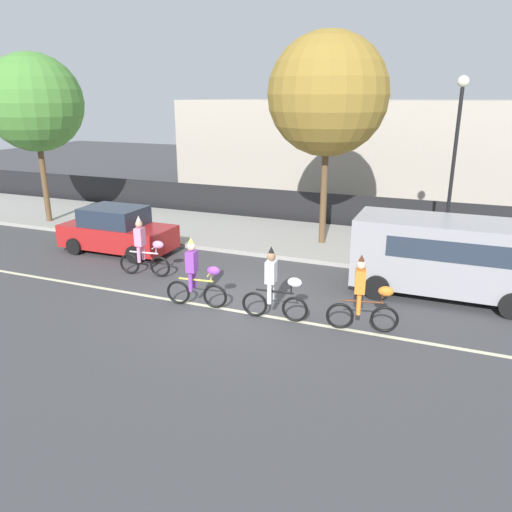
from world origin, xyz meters
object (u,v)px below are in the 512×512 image
Objects in this scene: parked_van_grey at (450,253)px; parked_car_red at (117,231)px; parade_cyclist_pink at (144,250)px; parade_cyclist_zebra at (275,288)px; parade_cyclist_orange at (364,298)px; street_lamp_post at (456,142)px; parade_cyclist_purple at (196,277)px.

parked_van_grey reaches higher than parked_car_red.
parade_cyclist_pink is 5.12m from parade_cyclist_zebra.
parked_van_grey is 1.22× the size of parked_car_red.
parade_cyclist_orange is (2.16, 0.19, 0.00)m from parade_cyclist_zebra.
parade_cyclist_pink is 2.94m from parked_car_red.
parked_van_grey is at bearing 0.03° from parked_car_red.
parade_cyclist_zebra is 8.31m from street_lamp_post.
parade_cyclist_purple and parade_cyclist_orange have the same top height.
street_lamp_post is at bearing 76.74° from parade_cyclist_orange.
street_lamp_post is at bearing 93.91° from parked_van_grey.
street_lamp_post reaches higher than parade_cyclist_orange.
parade_cyclist_zebra is at bearing -140.20° from parked_van_grey.
parade_cyclist_purple is 7.00m from parked_van_grey.
parade_cyclist_pink is at bearing 162.80° from parade_cyclist_zebra.
parade_cyclist_zebra is 0.47× the size of parked_car_red.
parade_cyclist_zebra is at bearing -17.20° from parade_cyclist_pink.
parade_cyclist_pink and parade_cyclist_zebra have the same top height.
parade_cyclist_pink is at bearing -148.72° from street_lamp_post.
parked_van_grey is 4.39m from street_lamp_post.
street_lamp_post is at bearing 17.54° from parked_car_red.
parked_van_grey is at bearing 11.34° from parade_cyclist_pink.
parade_cyclist_pink is at bearing 150.29° from parade_cyclist_purple.
parade_cyclist_purple is 0.38× the size of parked_van_grey.
parade_cyclist_orange is (7.05, -1.32, 0.00)m from parade_cyclist_pink.
parade_cyclist_zebra is (4.89, -1.51, 0.00)m from parade_cyclist_pink.
parked_car_red is at bearing 161.81° from parade_cyclist_orange.
parade_cyclist_zebra is at bearing -174.99° from parade_cyclist_orange.
parade_cyclist_pink and parade_cyclist_orange have the same top height.
parade_cyclist_purple is at bearing -177.38° from parade_cyclist_orange.
parked_car_red is (-11.18, -0.01, -0.50)m from parked_van_grey.
parked_van_grey is at bearing -86.09° from street_lamp_post.
parade_cyclist_orange is 3.60m from parked_van_grey.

